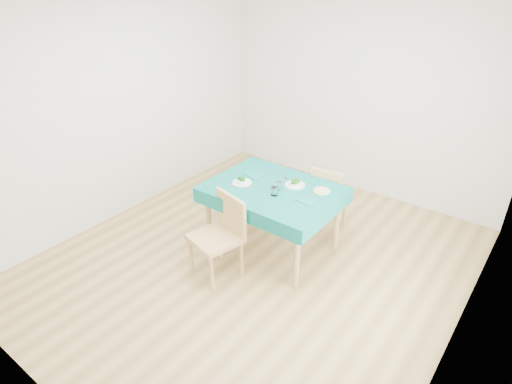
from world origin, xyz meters
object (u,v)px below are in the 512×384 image
Objects in this scene: chair_far at (330,195)px; side_plate at (322,191)px; bowl_near at (242,180)px; chair_near at (215,227)px; table at (273,218)px; bowl_far at (295,183)px.

chair_far is 0.56m from side_plate.
bowl_near is at bearing -155.37° from side_plate.
chair_far is at bearing 105.05° from side_plate.
bowl_near reaches higher than side_plate.
bowl_near is (-0.14, 0.61, 0.23)m from chair_near.
chair_far is (0.32, 0.71, 0.09)m from table.
bowl_near is at bearing -148.17° from bowl_far.
bowl_near is at bearing 116.12° from chair_near.
chair_near is at bearing 62.39° from chair_far.
chair_far is at bearing 51.38° from bowl_near.
chair_near is 1.19× the size of chair_far.
bowl_far is at bearing 82.46° from chair_near.
bowl_near is 0.96× the size of bowl_far.
chair_far is (0.52, 1.43, -0.09)m from chair_near.
chair_far is 5.27× the size of side_plate.
table is at bearing -151.40° from side_plate.
bowl_near is (-0.66, -0.82, 0.32)m from chair_far.
chair_near is 5.19× the size of bowl_far.
chair_near is 1.52m from chair_far.
bowl_far is (0.49, 0.30, 0.00)m from bowl_near.
bowl_far is at bearing 64.08° from chair_far.
table is 1.45× the size of chair_far.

